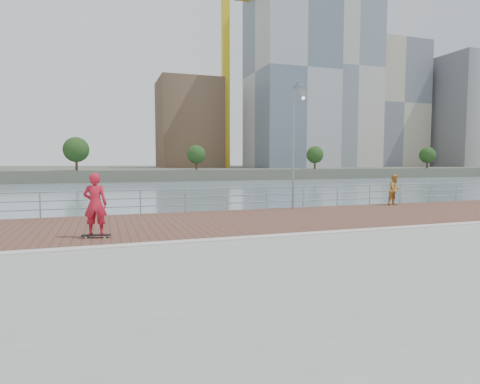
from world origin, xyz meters
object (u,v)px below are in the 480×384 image
object	(u,v)px
street_lamp	(298,123)
bystander	(395,190)
guardrail	(206,197)
skateboarder	(95,204)

from	to	relation	value
street_lamp	bystander	world-z (taller)	street_lamp
guardrail	bystander	distance (m)	10.38
guardrail	street_lamp	xyz separation A→B (m)	(4.31, -0.94, 3.55)
skateboarder	bystander	world-z (taller)	skateboarder
guardrail	bystander	world-z (taller)	bystander
bystander	street_lamp	bearing A→B (deg)	172.19
street_lamp	bystander	bearing A→B (deg)	2.56
street_lamp	bystander	xyz separation A→B (m)	(6.05, 0.27, -3.39)
street_lamp	guardrail	bearing A→B (deg)	167.74
guardrail	skateboarder	size ratio (longest dim) A/B	20.14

